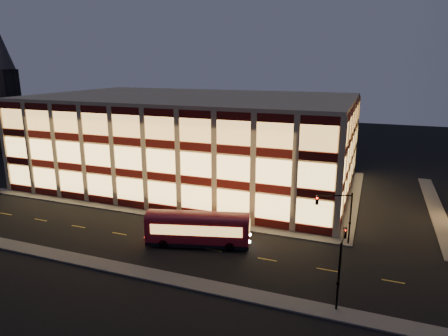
% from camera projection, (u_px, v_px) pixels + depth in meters
% --- Properties ---
extents(ground, '(200.00, 200.00, 0.00)m').
position_uv_depth(ground, '(160.00, 218.00, 51.88)').
color(ground, black).
rests_on(ground, ground).
extents(sidewalk_office_south, '(54.00, 2.00, 0.15)m').
position_uv_depth(sidewalk_office_south, '(144.00, 212.00, 53.80)').
color(sidewalk_office_south, '#514F4C').
rests_on(sidewalk_office_south, ground).
extents(sidewalk_office_east, '(2.00, 30.00, 0.15)m').
position_uv_depth(sidewalk_office_east, '(353.00, 198.00, 59.31)').
color(sidewalk_office_east, '#514F4C').
rests_on(sidewalk_office_east, ground).
extents(sidewalk_tower_west, '(2.00, 30.00, 0.15)m').
position_uv_depth(sidewalk_tower_west, '(435.00, 207.00, 55.52)').
color(sidewalk_tower_west, '#514F4C').
rests_on(sidewalk_tower_west, ground).
extents(sidewalk_near, '(100.00, 2.00, 0.15)m').
position_uv_depth(sidewalk_near, '(95.00, 263.00, 40.11)').
color(sidewalk_near, '#514F4C').
rests_on(sidewalk_near, ground).
extents(office_building, '(50.45, 30.45, 14.50)m').
position_uv_depth(office_building, '(193.00, 139.00, 66.33)').
color(office_building, tan).
rests_on(office_building, ground).
extents(church_tower, '(5.00, 5.00, 18.00)m').
position_uv_depth(church_tower, '(8.00, 103.00, 109.85)').
color(church_tower, '#2D2621').
rests_on(church_tower, ground).
extents(church_spire, '(6.00, 6.00, 10.00)m').
position_uv_depth(church_spire, '(1.00, 50.00, 106.30)').
color(church_spire, '#4C473F').
rests_on(church_spire, church_tower).
extents(traffic_signal_far, '(3.79, 1.87, 6.00)m').
position_uv_depth(traffic_signal_far, '(338.00, 209.00, 43.40)').
color(traffic_signal_far, black).
rests_on(traffic_signal_far, ground).
extents(traffic_signal_near, '(0.32, 4.45, 6.00)m').
position_uv_depth(traffic_signal_near, '(341.00, 257.00, 32.77)').
color(traffic_signal_near, black).
rests_on(traffic_signal_near, ground).
extents(trolley_bus, '(11.64, 5.68, 3.83)m').
position_uv_depth(trolley_bus, '(198.00, 227.00, 43.83)').
color(trolley_bus, maroon).
rests_on(trolley_bus, ground).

